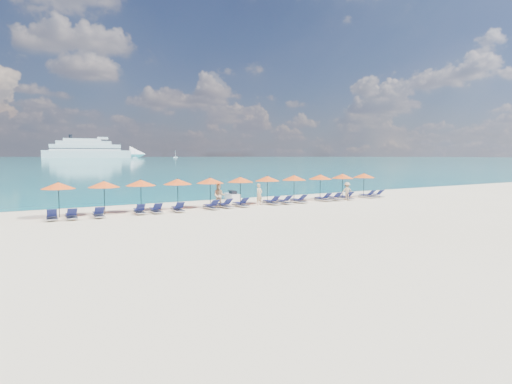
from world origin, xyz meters
TOP-DOWN VIEW (x-y plane):
  - ground at (0.00, 0.00)m, footprint 1400.00×1400.00m
  - sea at (0.00, 660.00)m, footprint 1600.00×1300.00m
  - cruise_ship at (102.98, 615.28)m, footprint 141.24×35.73m
  - sailboat_near at (139.82, 552.56)m, footprint 5.80×1.93m
  - sailboat_far at (205.35, 574.84)m, footprint 5.94×1.98m
  - jetski at (1.31, 9.26)m, footprint 1.18×2.33m
  - beachgoer_a at (1.19, 4.48)m, footprint 0.70×0.55m
  - beachgoer_b at (-2.29, 4.53)m, footprint 1.02×0.90m
  - beachgoer_c at (9.66, 3.66)m, footprint 1.13×0.90m
  - umbrella_0 at (-13.15, 5.28)m, footprint 2.10×2.10m
  - umbrella_1 at (-10.41, 5.12)m, footprint 2.10×2.10m
  - umbrella_2 at (-7.91, 5.38)m, footprint 2.10×2.10m
  - umbrella_3 at (-5.26, 5.26)m, footprint 2.10×2.10m
  - umbrella_4 at (-2.68, 5.25)m, footprint 2.10×2.10m
  - umbrella_5 at (-0.10, 5.22)m, footprint 2.10×2.10m
  - umbrella_6 at (2.51, 5.39)m, footprint 2.10×2.10m
  - umbrella_7 at (5.15, 5.29)m, footprint 2.10×2.10m
  - umbrella_8 at (7.95, 5.22)m, footprint 2.10×2.10m
  - umbrella_9 at (10.54, 5.21)m, footprint 2.10×2.10m
  - umbrella_10 at (13.21, 5.19)m, footprint 2.10×2.10m
  - lounger_0 at (-13.69, 4.12)m, footprint 0.74×1.74m
  - lounger_1 at (-12.62, 3.95)m, footprint 0.68×1.72m
  - lounger_2 at (-11.05, 3.89)m, footprint 0.73×1.74m
  - lounger_3 at (-8.39, 4.14)m, footprint 0.79×1.75m
  - lounger_4 at (-7.31, 4.02)m, footprint 0.72×1.74m
  - lounger_5 at (-5.78, 3.90)m, footprint 0.78×1.75m
  - lounger_6 at (-3.20, 3.97)m, footprint 0.69×1.72m
  - lounger_7 at (-2.01, 4.23)m, footprint 0.76×1.75m
  - lounger_8 at (-0.63, 4.22)m, footprint 0.70×1.73m
  - lounger_9 at (2.15, 4.19)m, footprint 0.72×1.73m
  - lounger_10 at (3.23, 4.03)m, footprint 0.76×1.75m
  - lounger_11 at (4.72, 4.03)m, footprint 0.73×1.74m
  - lounger_12 at (7.35, 4.08)m, footprint 0.69×1.73m
  - lounger_13 at (8.48, 4.01)m, footprint 0.66×1.72m
  - lounger_14 at (9.90, 4.04)m, footprint 0.68×1.72m
  - lounger_15 at (12.67, 4.20)m, footprint 0.71×1.73m
  - lounger_16 at (13.66, 4.08)m, footprint 0.63×1.70m

SIDE VIEW (x-z plane):
  - ground at x=0.00m, z-range 0.00..0.00m
  - sea at x=0.00m, z-range 0.00..0.01m
  - lounger_0 at x=-13.69m, z-range -0.09..0.56m
  - lounger_1 at x=-12.62m, z-range -0.09..0.56m
  - lounger_2 at x=-11.05m, z-range -0.09..0.56m
  - lounger_3 at x=-8.39m, z-range -0.09..0.56m
  - lounger_4 at x=-7.31m, z-range -0.09..0.56m
  - lounger_5 at x=-5.78m, z-range -0.09..0.56m
  - lounger_6 at x=-3.20m, z-range -0.09..0.56m
  - lounger_7 at x=-2.01m, z-range -0.09..0.56m
  - lounger_8 at x=-0.63m, z-range -0.09..0.56m
  - lounger_9 at x=2.15m, z-range -0.09..0.56m
  - lounger_10 at x=3.23m, z-range -0.09..0.56m
  - lounger_11 at x=4.72m, z-range -0.09..0.56m
  - lounger_12 at x=7.35m, z-range -0.09..0.56m
  - lounger_13 at x=8.48m, z-range -0.09..0.56m
  - lounger_14 at x=9.90m, z-range -0.09..0.56m
  - lounger_15 at x=12.67m, z-range -0.09..0.56m
  - lounger_16 at x=13.66m, z-range -0.09..0.56m
  - jetski at x=1.31m, z-range -0.07..0.72m
  - beachgoer_c at x=9.66m, z-range 0.00..1.58m
  - beachgoer_a at x=1.19m, z-range 0.00..1.70m
  - beachgoer_b at x=-2.29m, z-range 0.00..1.81m
  - sailboat_near at x=139.82m, z-range -4.23..6.41m
  - sailboat_far at x=205.35m, z-range -4.32..6.56m
  - umbrella_0 at x=-13.15m, z-range 0.88..3.16m
  - umbrella_1 at x=-10.41m, z-range 0.88..3.16m
  - umbrella_2 at x=-7.91m, z-range 0.88..3.16m
  - umbrella_3 at x=-5.26m, z-range 0.88..3.16m
  - umbrella_4 at x=-2.68m, z-range 0.88..3.16m
  - umbrella_5 at x=-0.10m, z-range 0.88..3.16m
  - umbrella_6 at x=2.51m, z-range 0.88..3.16m
  - umbrella_7 at x=5.15m, z-range 0.88..3.16m
  - umbrella_8 at x=7.95m, z-range 0.88..3.16m
  - umbrella_9 at x=10.54m, z-range 0.88..3.16m
  - umbrella_10 at x=13.21m, z-range 0.88..3.16m
  - cruise_ship at x=102.98m, z-range -9.33..29.58m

